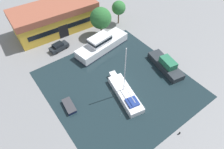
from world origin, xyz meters
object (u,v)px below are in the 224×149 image
(quay_tree_near_building, at_px, (101,18))
(parked_car, at_px, (59,47))
(sailboat_moored, at_px, (125,93))
(motor_cruiser, at_px, (102,44))
(quay_tree_by_water, at_px, (119,8))
(small_dinghy, at_px, (69,106))
(cabin_boat, at_px, (166,65))
(warehouse_building, at_px, (55,18))

(quay_tree_near_building, distance_m, parked_car, 11.53)
(sailboat_moored, distance_m, motor_cruiser, 13.96)
(quay_tree_by_water, xyz_separation_m, small_dinghy, (-23.07, -15.92, -3.97))
(parked_car, relative_size, cabin_boat, 0.49)
(quay_tree_by_water, height_order, cabin_boat, quay_tree_by_water)
(quay_tree_near_building, bearing_deg, sailboat_moored, -111.80)
(warehouse_building, distance_m, motor_cruiser, 14.37)
(warehouse_building, relative_size, quay_tree_by_water, 3.38)
(warehouse_building, relative_size, parked_car, 4.54)
(sailboat_moored, bearing_deg, parked_car, 112.61)
(parked_car, distance_m, cabin_boat, 23.66)
(quay_tree_near_building, height_order, quay_tree_by_water, quay_tree_near_building)
(sailboat_moored, relative_size, cabin_boat, 1.15)
(parked_car, height_order, sailboat_moored, sailboat_moored)
(cabin_boat, bearing_deg, quay_tree_near_building, 113.57)
(sailboat_moored, height_order, small_dinghy, sailboat_moored)
(parked_car, xyz_separation_m, motor_cruiser, (7.81, -5.59, 0.51))
(warehouse_building, relative_size, cabin_boat, 2.22)
(parked_car, height_order, motor_cruiser, motor_cruiser)
(warehouse_building, xyz_separation_m, small_dinghy, (-9.01, -23.17, -2.76))
(small_dinghy, bearing_deg, sailboat_moored, -15.94)
(quay_tree_near_building, xyz_separation_m, sailboat_moored, (-7.15, -17.87, -3.97))
(parked_car, bearing_deg, warehouse_building, 148.69)
(warehouse_building, height_order, sailboat_moored, sailboat_moored)
(warehouse_building, height_order, quay_tree_near_building, quay_tree_near_building)
(warehouse_building, bearing_deg, motor_cruiser, -69.18)
(quay_tree_by_water, bearing_deg, sailboat_moored, -125.00)
(quay_tree_by_water, xyz_separation_m, sailboat_moored, (-13.75, -19.64, -3.65))
(motor_cruiser, relative_size, cabin_boat, 1.45)
(quay_tree_by_water, bearing_deg, motor_cruiser, -146.78)
(quay_tree_by_water, bearing_deg, parked_car, -177.63)
(quay_tree_near_building, xyz_separation_m, quay_tree_by_water, (6.60, 1.77, -0.32))
(quay_tree_by_water, bearing_deg, quay_tree_near_building, -165.01)
(quay_tree_near_building, relative_size, cabin_boat, 0.77)
(quay_tree_by_water, distance_m, small_dinghy, 28.31)
(quay_tree_near_building, height_order, motor_cruiser, quay_tree_near_building)
(quay_tree_near_building, bearing_deg, warehouse_building, 129.56)
(quay_tree_near_building, relative_size, parked_car, 1.58)
(quay_tree_by_water, relative_size, parked_car, 1.34)
(parked_car, xyz_separation_m, cabin_boat, (14.89, -18.39, 0.06))
(quay_tree_near_building, distance_m, small_dinghy, 22.13)
(warehouse_building, height_order, small_dinghy, warehouse_building)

